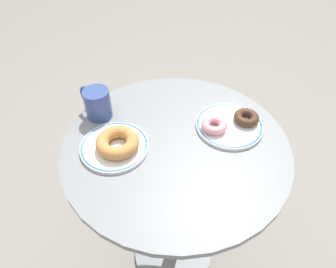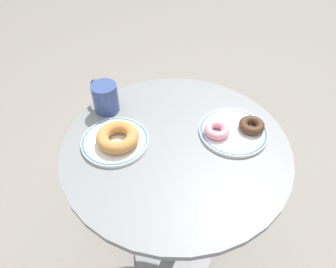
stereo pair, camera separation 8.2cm
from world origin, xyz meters
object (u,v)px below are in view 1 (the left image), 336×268
cafe_table (175,190)px  coffee_mug (97,103)px  plate_left (115,146)px  donut_chocolate (246,118)px  donut_old_fashioned (118,142)px  plate_right (229,125)px  donut_pink_frosted (214,125)px

cafe_table → coffee_mug: (-0.20, 0.17, 0.27)m
plate_left → donut_chocolate: bearing=2.0°
donut_old_fashioned → donut_chocolate: (0.38, 0.02, -0.01)m
plate_right → donut_chocolate: 0.05m
donut_pink_frosted → coffee_mug: 0.35m
donut_chocolate → donut_pink_frosted: 0.10m
plate_left → coffee_mug: coffee_mug is taller
donut_pink_frosted → coffee_mug: coffee_mug is taller
cafe_table → donut_pink_frosted: 0.28m
plate_right → donut_old_fashioned: (-0.33, -0.02, 0.02)m
cafe_table → plate_right: plate_right is taller
donut_pink_frosted → coffee_mug: size_ratio=0.69×
plate_left → donut_chocolate: 0.39m
cafe_table → donut_pink_frosted: (0.12, 0.02, 0.25)m
cafe_table → plate_left: bearing=173.3°
cafe_table → donut_chocolate: (0.22, 0.03, 0.25)m
donut_chocolate → coffee_mug: (-0.42, 0.14, 0.02)m
coffee_mug → donut_chocolate: bearing=-17.8°
donut_old_fashioned → coffee_mug: 0.17m
plate_left → donut_chocolate: donut_chocolate is taller
plate_left → coffee_mug: size_ratio=1.77×
plate_left → plate_right: bearing=1.8°
donut_old_fashioned → plate_left: bearing=137.8°
coffee_mug → plate_left: bearing=-77.5°
plate_left → plate_right: 0.34m
plate_left → donut_old_fashioned: donut_old_fashioned is taller
cafe_table → donut_chocolate: bearing=8.6°
donut_old_fashioned → donut_pink_frosted: (0.28, 0.01, -0.01)m
plate_left → donut_pink_frosted: donut_pink_frosted is taller
plate_right → donut_old_fashioned: size_ratio=1.68×
plate_left → plate_right: same height
cafe_table → plate_left: (-0.17, 0.02, 0.23)m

